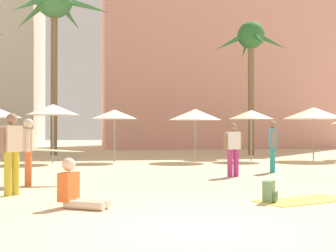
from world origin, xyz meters
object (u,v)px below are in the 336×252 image
at_px(beach_towel, 304,200).
at_px(person_mid_right, 29,149).
at_px(cafe_umbrella_3, 313,113).
at_px(person_far_right, 273,144).
at_px(palm_tree_center, 251,46).
at_px(cafe_umbrella_7, 114,114).
at_px(person_near_left, 76,190).
at_px(cafe_umbrella_4, 53,110).
at_px(backpack, 269,192).
at_px(cafe_umbrella_1, 195,115).
at_px(person_far_left, 233,147).
at_px(person_near_right, 12,150).
at_px(palm_tree_left, 55,9).
at_px(cafe_umbrella_5, 251,115).

relative_size(beach_towel, person_mid_right, 0.69).
xyz_separation_m(cafe_umbrella_3, person_far_right, (-4.22, -5.30, -1.25)).
bearing_deg(palm_tree_center, beach_towel, -106.77).
bearing_deg(cafe_umbrella_7, person_near_left, -96.44).
bearing_deg(cafe_umbrella_4, backpack, -67.00).
height_order(cafe_umbrella_3, person_near_left, cafe_umbrella_3).
distance_m(cafe_umbrella_4, cafe_umbrella_7, 2.60).
distance_m(cafe_umbrella_1, person_far_left, 6.61).
bearing_deg(palm_tree_center, person_far_left, -112.79).
height_order(cafe_umbrella_3, person_near_right, cafe_umbrella_3).
bearing_deg(palm_tree_left, person_mid_right, -88.40).
relative_size(palm_tree_center, cafe_umbrella_3, 2.72).
relative_size(cafe_umbrella_4, person_near_right, 1.43).
distance_m(cafe_umbrella_4, person_far_right, 9.42).
bearing_deg(person_mid_right, person_near_right, -98.21).
height_order(palm_tree_center, cafe_umbrella_1, palm_tree_center).
bearing_deg(cafe_umbrella_4, cafe_umbrella_3, -1.65).
xyz_separation_m(cafe_umbrella_7, beach_towel, (3.07, -11.59, -2.08)).
relative_size(palm_tree_left, person_far_right, 5.76).
distance_m(palm_tree_center, cafe_umbrella_1, 7.61).
distance_m(palm_tree_center, person_near_left, 19.39).
height_order(cafe_umbrella_1, person_far_right, cafe_umbrella_1).
distance_m(beach_towel, person_near_right, 6.11).
bearing_deg(person_near_right, cafe_umbrella_1, -83.51).
xyz_separation_m(person_mid_right, person_near_right, (-0.13, -1.74, 0.05)).
bearing_deg(cafe_umbrella_3, person_mid_right, -146.92).
xyz_separation_m(backpack, person_mid_right, (-4.88, 3.60, 0.71)).
bearing_deg(person_near_right, cafe_umbrella_4, -50.83).
relative_size(palm_tree_left, cafe_umbrella_4, 3.91).
xyz_separation_m(cafe_umbrella_4, person_far_left, (5.74, -6.71, -1.39)).
bearing_deg(cafe_umbrella_5, palm_tree_left, 144.78).
height_order(cafe_umbrella_5, backpack, cafe_umbrella_5).
bearing_deg(palm_tree_center, backpack, -109.12).
xyz_separation_m(cafe_umbrella_5, person_far_right, (-1.29, -5.51, -1.17)).
height_order(palm_tree_center, beach_towel, palm_tree_center).
xyz_separation_m(person_near_right, person_far_left, (5.86, 2.96, -0.08)).
bearing_deg(palm_tree_left, backpack, -73.51).
height_order(palm_tree_left, person_near_left, palm_tree_left).
xyz_separation_m(beach_towel, backpack, (-0.77, -0.14, 0.19)).
bearing_deg(person_near_left, person_far_left, 77.05).
xyz_separation_m(cafe_umbrella_5, person_near_right, (-8.85, -9.54, -1.14)).
xyz_separation_m(person_far_left, person_far_right, (1.70, 1.07, 0.05)).
xyz_separation_m(palm_tree_left, cafe_umbrella_4, (0.39, -6.31, -5.94)).
relative_size(cafe_umbrella_3, person_near_left, 2.92).
bearing_deg(person_near_left, backpack, 29.71).
relative_size(palm_tree_center, cafe_umbrella_5, 3.24).
xyz_separation_m(cafe_umbrella_3, person_near_left, (-10.38, -11.17, -1.86)).
bearing_deg(person_near_right, palm_tree_left, -49.16).
relative_size(palm_tree_left, palm_tree_center, 1.30).
distance_m(cafe_umbrella_3, person_near_right, 15.07).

